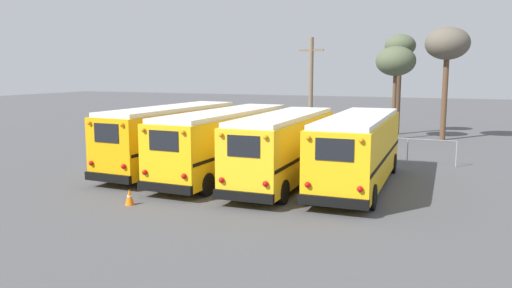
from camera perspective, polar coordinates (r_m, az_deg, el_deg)
ground_plane at (r=23.46m, az=-0.71°, el=-4.27°), size 160.00×160.00×0.00m
school_bus_0 at (r=26.28m, az=-9.58°, el=0.95°), size 2.79×10.09×3.30m
school_bus_1 at (r=24.54m, az=-3.43°, el=0.42°), size 2.77×10.90×3.21m
school_bus_2 at (r=22.73m, az=3.22°, el=-0.25°), size 2.64×9.72×3.20m
school_bus_3 at (r=22.58m, az=11.59°, el=-0.46°), size 2.84×10.15×3.19m
utility_pole at (r=36.47m, az=6.28°, el=6.34°), size 1.80×0.32×7.50m
bare_tree_0 at (r=42.11m, az=16.15°, el=10.33°), size 2.42×2.42×8.03m
bare_tree_1 at (r=39.57m, az=21.03°, el=10.46°), size 3.18×3.18×8.31m
bare_tree_2 at (r=38.75m, az=15.67°, el=9.01°), size 2.92×2.92×6.94m
fence_line at (r=30.22m, az=4.96°, el=0.45°), size 17.76×0.06×1.42m
traffic_cone at (r=19.92m, az=-14.26°, el=-5.89°), size 0.36×0.36×0.63m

